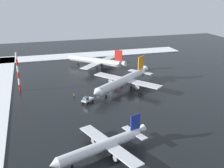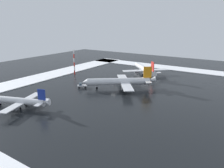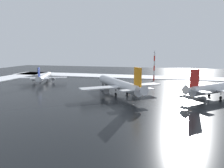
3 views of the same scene
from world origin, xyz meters
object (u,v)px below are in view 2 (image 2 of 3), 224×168
object	(u,v)px
ground_crew_near_tug	(84,82)
antenna_mast	(74,62)
airplane_distant_tail	(145,69)
pushback_tug	(82,85)
airplane_far_rear	(19,101)
ground_crew_mid_apron	(115,84)
airplane_parked_portside	(120,82)

from	to	relation	value
ground_crew_near_tug	antenna_mast	distance (m)	24.72
airplane_distant_tail	pushback_tug	size ratio (longest dim) A/B	5.52
ground_crew_near_tug	antenna_mast	world-z (taller)	antenna_mast
pushback_tug	airplane_distant_tail	bearing A→B (deg)	-146.86
airplane_far_rear	pushback_tug	bearing A→B (deg)	-114.58
ground_crew_near_tug	ground_crew_mid_apron	distance (m)	16.60
airplane_far_rear	pushback_tug	world-z (taller)	airplane_far_rear
airplane_far_rear	ground_crew_mid_apron	size ratio (longest dim) A/B	15.61
airplane_far_rear	ground_crew_mid_apron	xyz separation A→B (m)	(-45.97, 14.72, -1.73)
ground_crew_near_tug	ground_crew_mid_apron	world-z (taller)	same
antenna_mast	ground_crew_mid_apron	bearing A→B (deg)	78.14
pushback_tug	ground_crew_mid_apron	distance (m)	17.16
airplane_far_rear	airplane_parked_portside	bearing A→B (deg)	-134.24
airplane_parked_portside	antenna_mast	xyz separation A→B (m)	(-10.24, -40.02, 4.16)
airplane_parked_portside	ground_crew_mid_apron	distance (m)	6.58
airplane_distant_tail	ground_crew_near_tug	distance (m)	41.87
pushback_tug	airplane_far_rear	bearing A→B (deg)	45.48
pushback_tug	ground_crew_near_tug	world-z (taller)	pushback_tug
ground_crew_near_tug	ground_crew_mid_apron	xyz separation A→B (m)	(-6.39, 15.32, 0.00)
ground_crew_near_tug	airplane_distant_tail	bearing A→B (deg)	175.40
airplane_parked_portside	antenna_mast	world-z (taller)	antenna_mast
airplane_parked_portside	airplane_far_rear	xyz separation A→B (m)	(43.03, -19.98, -0.91)
pushback_tug	antenna_mast	bearing A→B (deg)	-80.01
airplane_distant_tail	pushback_tug	bearing A→B (deg)	117.56
ground_crew_mid_apron	airplane_far_rear	bearing A→B (deg)	-143.09
airplane_parked_portside	ground_crew_near_tug	world-z (taller)	airplane_parked_portside
ground_crew_near_tug	ground_crew_mid_apron	bearing A→B (deg)	133.03
airplane_far_rear	antenna_mast	bearing A→B (deg)	-88.72
airplane_distant_tail	antenna_mast	world-z (taller)	antenna_mast
airplane_distant_tail	ground_crew_near_tug	size ratio (longest dim) A/B	15.99
airplane_far_rear	antenna_mast	distance (m)	57.14
pushback_tug	antenna_mast	world-z (taller)	antenna_mast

